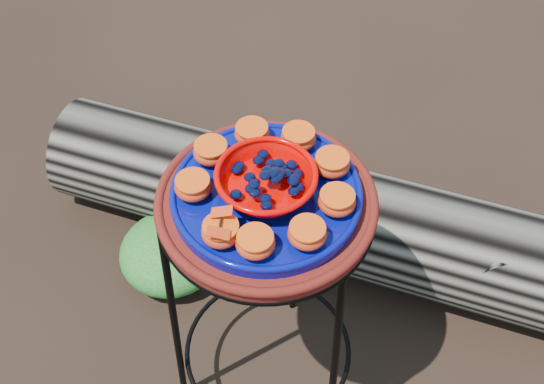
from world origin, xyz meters
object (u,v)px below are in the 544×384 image
(terracotta_saucer, at_px, (266,205))
(red_bowl, at_px, (266,182))
(driftwood_log, at_px, (324,214))
(cobalt_plate, at_px, (266,195))
(plant_stand, at_px, (267,307))

(terracotta_saucer, xyz_separation_m, red_bowl, (0.00, 0.00, 0.06))
(red_bowl, bearing_deg, terracotta_saucer, 0.00)
(red_bowl, bearing_deg, driftwood_log, 87.23)
(cobalt_plate, bearing_deg, terracotta_saucer, 0.00)
(terracotta_saucer, xyz_separation_m, cobalt_plate, (0.00, 0.00, 0.03))
(plant_stand, relative_size, cobalt_plate, 2.05)
(driftwood_log, bearing_deg, terracotta_saucer, -92.77)
(terracotta_saucer, bearing_deg, red_bowl, 0.00)
(cobalt_plate, height_order, red_bowl, red_bowl)
(plant_stand, bearing_deg, terracotta_saucer, 0.00)
(plant_stand, distance_m, red_bowl, 0.43)
(plant_stand, height_order, terracotta_saucer, terracotta_saucer)
(terracotta_saucer, height_order, cobalt_plate, cobalt_plate)
(plant_stand, height_order, cobalt_plate, cobalt_plate)
(driftwood_log, bearing_deg, plant_stand, -92.77)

